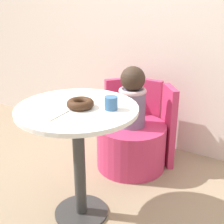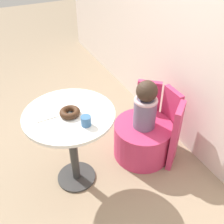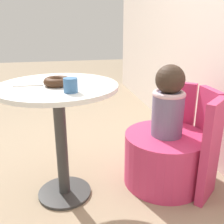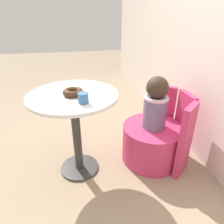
% 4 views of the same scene
% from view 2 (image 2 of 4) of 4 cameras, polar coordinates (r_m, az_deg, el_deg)
% --- Properties ---
extents(ground_plane, '(12.00, 12.00, 0.00)m').
position_cam_2_polar(ground_plane, '(2.43, -6.55, -14.39)').
color(ground_plane, gray).
extents(back_wall, '(6.00, 0.06, 2.40)m').
position_cam_2_polar(back_wall, '(2.25, 20.24, 17.01)').
color(back_wall, silver).
rests_on(back_wall, ground_plane).
extents(round_table, '(0.69, 0.69, 0.72)m').
position_cam_2_polar(round_table, '(2.05, -8.93, -3.96)').
color(round_table, '#333333').
rests_on(round_table, ground_plane).
extents(tub_chair, '(0.54, 0.54, 0.35)m').
position_cam_2_polar(tub_chair, '(2.52, 6.61, -5.99)').
color(tub_chair, '#C63360').
rests_on(tub_chair, ground_plane).
extents(booth_backrest, '(0.64, 0.23, 0.65)m').
position_cam_2_polar(booth_backrest, '(2.54, 11.17, -1.95)').
color(booth_backrest, '#C63360').
rests_on(booth_backrest, ground_plane).
extents(child_figure, '(0.21, 0.21, 0.46)m').
position_cam_2_polar(child_figure, '(2.27, 7.32, 1.48)').
color(child_figure, slate).
rests_on(child_figure, tub_chair).
extents(donut, '(0.15, 0.15, 0.05)m').
position_cam_2_polar(donut, '(1.92, -9.17, -0.06)').
color(donut, '#3D2314').
rests_on(donut, round_table).
extents(cup, '(0.07, 0.07, 0.07)m').
position_cam_2_polar(cup, '(1.80, -5.69, -1.93)').
color(cup, '#386699').
rests_on(cup, round_table).
extents(paper_napkin, '(0.16, 0.16, 0.01)m').
position_cam_2_polar(paper_napkin, '(1.98, -14.45, -0.32)').
color(paper_napkin, silver).
rests_on(paper_napkin, round_table).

